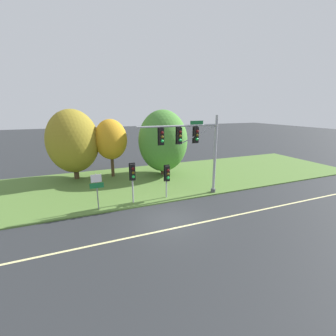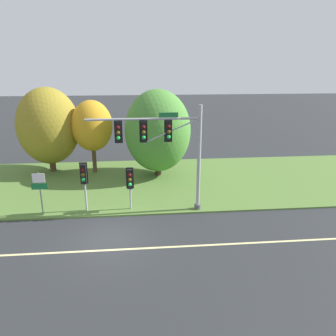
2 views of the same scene
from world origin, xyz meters
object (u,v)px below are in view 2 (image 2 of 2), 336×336
traffic_signal_mast (164,142)px  tree_left_of_mast (92,126)px  route_sign_post (40,187)px  pedestrian_signal_near_kerb (84,177)px  pedestrian_signal_further_along (130,181)px  tree_nearest_road (48,126)px  tree_behind_signpost (158,131)px

traffic_signal_mast → tree_left_of_mast: traffic_signal_mast is taller
route_sign_post → tree_left_of_mast: (2.22, 7.84, 2.16)m
tree_left_of_mast → pedestrian_signal_near_kerb: bearing=-87.3°
pedestrian_signal_near_kerb → tree_left_of_mast: (-0.37, 7.74, 1.63)m
traffic_signal_mast → pedestrian_signal_further_along: (-2.09, 0.24, -2.42)m
pedestrian_signal_further_along → tree_left_of_mast: tree_left_of_mast is taller
tree_nearest_road → route_sign_post: bearing=-80.9°
pedestrian_signal_further_along → tree_nearest_road: tree_nearest_road is taller
pedestrian_signal_near_kerb → tree_nearest_road: size_ratio=0.45×
tree_behind_signpost → route_sign_post: bearing=-138.5°
route_sign_post → tree_left_of_mast: bearing=74.2°
route_sign_post → tree_left_of_mast: size_ratio=0.44×
pedestrian_signal_further_along → route_sign_post: pedestrian_signal_further_along is taller
traffic_signal_mast → route_sign_post: 7.86m
tree_left_of_mast → tree_nearest_road: bearing=169.3°
route_sign_post → tree_left_of_mast: tree_left_of_mast is taller
route_sign_post → tree_nearest_road: tree_nearest_road is taller
traffic_signal_mast → tree_nearest_road: size_ratio=0.97×
tree_nearest_road → pedestrian_signal_further_along: bearing=-51.5°
pedestrian_signal_further_along → route_sign_post: bearing=-179.1°
traffic_signal_mast → route_sign_post: size_ratio=2.56×
route_sign_post → tree_nearest_road: size_ratio=0.38×
tree_nearest_road → tree_left_of_mast: 3.65m
traffic_signal_mast → tree_behind_signpost: (0.04, 6.77, -0.70)m
pedestrian_signal_further_along → tree_behind_signpost: 7.07m
route_sign_post → tree_behind_signpost: 10.15m
pedestrian_signal_further_along → tree_nearest_road: (-6.70, 8.43, 1.90)m
tree_behind_signpost → pedestrian_signal_near_kerb: bearing=-126.8°
tree_nearest_road → tree_behind_signpost: tree_nearest_road is taller
pedestrian_signal_further_along → route_sign_post: (-5.33, -0.09, -0.18)m
tree_nearest_road → tree_behind_signpost: size_ratio=1.01×
route_sign_post → tree_behind_signpost: size_ratio=0.38×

